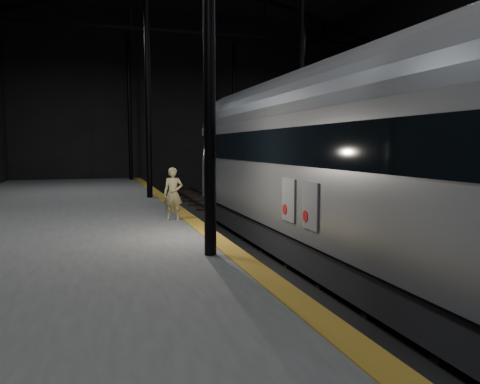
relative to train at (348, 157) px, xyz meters
name	(u,v)px	position (x,y,z in m)	size (l,w,h in m)	color
ground	(295,250)	(0.00, 3.17, -3.08)	(44.00, 44.00, 0.00)	black
platform_left	(47,250)	(-7.50, 3.17, -2.58)	(9.00, 43.80, 1.00)	#4C4C4A
tactile_strip	(197,224)	(-3.25, 3.17, -2.08)	(0.50, 43.80, 0.01)	olive
track	(296,248)	(0.00, 3.17, -3.01)	(2.40, 43.00, 0.24)	#3F3328
train	(348,157)	(0.00, 0.00, 0.00)	(3.09, 20.66, 5.52)	#9EA1A6
woman	(173,194)	(-3.80, 4.28, -1.24)	(0.62, 0.40, 1.69)	tan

